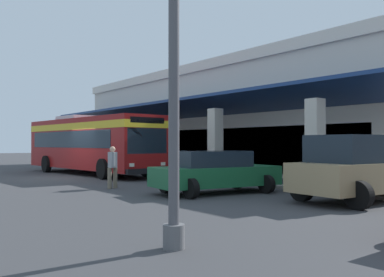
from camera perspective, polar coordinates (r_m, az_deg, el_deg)
ground at (r=26.38m, az=0.09°, el=-4.42°), size 120.00×120.00×0.00m
curb_strip at (r=25.13m, az=-6.81°, el=-4.47°), size 34.90×0.50×0.12m
plaza_building at (r=31.12m, az=8.68°, el=2.44°), size 29.39×15.42×6.82m
transit_bus at (r=24.78m, az=-13.43°, el=-0.36°), size 11.37×3.39×3.34m
parked_suv_tan at (r=13.81m, az=21.94°, el=-3.57°), size 2.94×4.93×1.97m
parked_sedan_green at (r=14.84m, az=3.04°, el=-4.44°), size 2.83×4.61×1.47m
pedestrian at (r=16.69m, az=-10.57°, el=-3.50°), size 0.64×0.46×1.62m
potted_palm at (r=30.04m, az=-8.72°, el=-2.89°), size 1.84×1.99×2.35m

